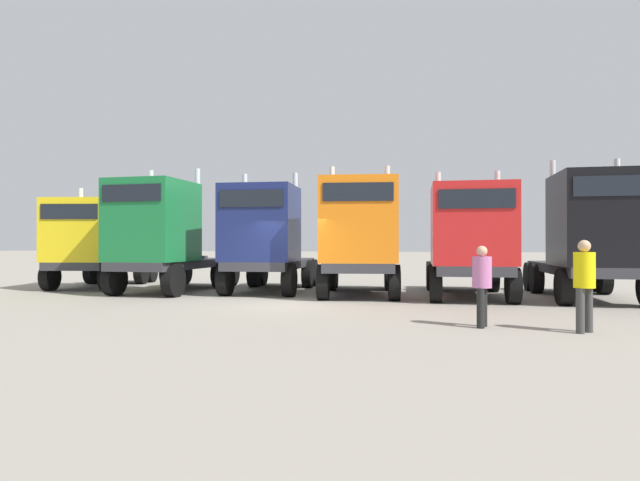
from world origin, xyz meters
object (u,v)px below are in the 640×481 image
semi_truck_black (593,235)px  semi_truck_red (470,240)px  semi_truck_navy (265,238)px  visitor_with_camera (482,280)px  semi_truck_green (161,235)px  semi_truck_orange (359,236)px  semi_truck_yellow (93,242)px  visitor_in_hivis (584,279)px

semi_truck_black → semi_truck_red: bearing=-92.4°
semi_truck_navy → semi_truck_black: (10.56, -0.44, 0.07)m
semi_truck_navy → visitor_with_camera: 9.36m
semi_truck_green → semi_truck_black: 14.15m
semi_truck_red → semi_truck_black: 3.59m
semi_truck_orange → visitor_with_camera: 6.74m
semi_truck_yellow → semi_truck_orange: semi_truck_orange is taller
semi_truck_red → semi_truck_orange: bearing=-90.5°
semi_truck_red → visitor_in_hivis: (1.87, -6.10, -0.80)m
visitor_in_hivis → semi_truck_green: bearing=-159.4°
visitor_in_hivis → visitor_with_camera: bearing=-143.0°
semi_truck_green → visitor_with_camera: size_ratio=3.58×
semi_truck_yellow → visitor_in_hivis: size_ratio=3.30×
semi_truck_yellow → semi_truck_navy: size_ratio=0.98×
semi_truck_orange → visitor_with_camera: (3.47, -5.69, -1.01)m
semi_truck_orange → visitor_with_camera: bearing=23.8°
semi_truck_green → semi_truck_red: size_ratio=0.94×
semi_truck_green → visitor_with_camera: bearing=63.1°
semi_truck_black → visitor_in_hivis: semi_truck_black is taller
semi_truck_red → semi_truck_black: semi_truck_black is taller
semi_truck_green → semi_truck_red: semi_truck_green is taller
semi_truck_red → semi_truck_black: bearing=86.7°
semi_truck_navy → semi_truck_orange: (3.45, -0.54, 0.05)m
semi_truck_black → semi_truck_orange: bearing=-91.0°
semi_truck_green → semi_truck_red: 10.56m
semi_truck_yellow → semi_truck_black: bearing=76.4°
semi_truck_green → semi_truck_black: (14.14, 0.39, -0.05)m
semi_truck_navy → semi_truck_black: bearing=83.1°
semi_truck_green → semi_truck_orange: 7.04m
semi_truck_yellow → semi_truck_navy: (7.31, -0.47, 0.11)m
semi_truck_yellow → visitor_with_camera: (14.23, -6.70, -0.84)m
semi_truck_yellow → semi_truck_black: (17.87, -0.91, 0.18)m
semi_truck_orange → semi_truck_black: semi_truck_black is taller
visitor_in_hivis → semi_truck_red: bearing=152.2°
semi_truck_orange → visitor_in_hivis: size_ratio=3.34×
semi_truck_yellow → semi_truck_green: bearing=60.0°
semi_truck_navy → semi_truck_orange: bearing=76.6°
semi_truck_green → semi_truck_navy: bearing=103.4°
semi_truck_green → semi_truck_navy: size_ratio=1.00×
semi_truck_yellow → semi_truck_red: bearing=75.8°
semi_truck_red → visitor_with_camera: bearing=-3.1°
semi_truck_yellow → visitor_with_camera: size_ratio=3.52×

